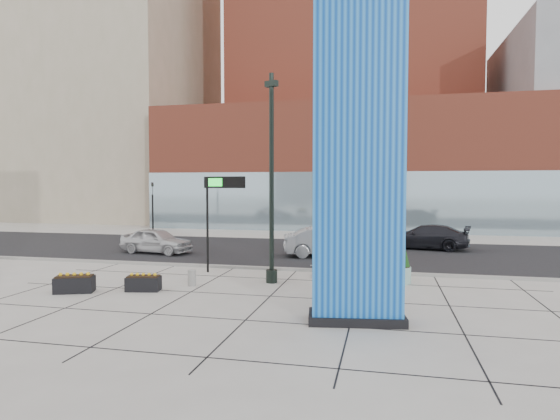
% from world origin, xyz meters
% --- Properties ---
extents(ground, '(160.00, 160.00, 0.00)m').
position_xyz_m(ground, '(0.00, 0.00, 0.00)').
color(ground, '#9E9991').
rests_on(ground, ground).
extents(street_asphalt, '(80.00, 12.00, 0.02)m').
position_xyz_m(street_asphalt, '(0.00, 10.00, 0.01)').
color(street_asphalt, black).
rests_on(street_asphalt, ground).
extents(curb_edge, '(80.00, 0.30, 0.12)m').
position_xyz_m(curb_edge, '(0.00, 4.00, 0.06)').
color(curb_edge, gray).
rests_on(curb_edge, ground).
extents(tower_podium, '(34.00, 10.00, 11.00)m').
position_xyz_m(tower_podium, '(1.00, 27.00, 5.50)').
color(tower_podium, '#B14933').
rests_on(tower_podium, ground).
extents(tower_glass_front, '(34.00, 0.60, 5.00)m').
position_xyz_m(tower_glass_front, '(1.00, 22.20, 2.50)').
color(tower_glass_front, '#8CA5B2').
rests_on(tower_glass_front, ground).
extents(building_beige_left, '(18.00, 20.00, 34.00)m').
position_xyz_m(building_beige_left, '(-26.00, 34.00, 17.00)').
color(building_beige_left, gray).
rests_on(building_beige_left, ground).
extents(blue_pylon, '(2.87, 1.58, 9.08)m').
position_xyz_m(blue_pylon, '(4.16, -3.47, 4.39)').
color(blue_pylon, '#0B42A9').
rests_on(blue_pylon, ground).
extents(lamp_post, '(0.57, 0.46, 8.31)m').
position_xyz_m(lamp_post, '(0.50, 1.25, 3.40)').
color(lamp_post, black).
rests_on(lamp_post, ground).
extents(public_art_sculpture, '(2.25, 1.20, 5.00)m').
position_xyz_m(public_art_sculpture, '(2.98, 3.00, 1.31)').
color(public_art_sculpture, silver).
rests_on(public_art_sculpture, ground).
extents(concrete_bollard, '(0.32, 0.32, 0.62)m').
position_xyz_m(concrete_bollard, '(-2.39, -0.01, 0.31)').
color(concrete_bollard, gray).
rests_on(concrete_bollard, ground).
extents(overhead_street_sign, '(2.01, 0.63, 4.29)m').
position_xyz_m(overhead_street_sign, '(-2.11, 2.80, 3.68)').
color(overhead_street_sign, black).
rests_on(overhead_street_sign, ground).
extents(round_planter_east, '(0.95, 0.95, 2.38)m').
position_xyz_m(round_planter_east, '(5.49, 2.30, 1.13)').
color(round_planter_east, '#7FABA1').
rests_on(round_planter_east, ground).
extents(round_planter_mid, '(0.88, 0.88, 2.19)m').
position_xyz_m(round_planter_mid, '(4.56, 1.80, 1.04)').
color(round_planter_mid, '#7FABA1').
rests_on(round_planter_mid, ground).
extents(round_planter_west, '(0.93, 0.93, 2.32)m').
position_xyz_m(round_planter_west, '(3.24, 3.60, 1.10)').
color(round_planter_west, '#7FABA1').
rests_on(round_planter_west, ground).
extents(box_planter_north, '(1.49, 1.10, 0.74)m').
position_xyz_m(box_planter_north, '(-6.12, -2.00, 0.34)').
color(box_planter_north, black).
rests_on(box_planter_north, ground).
extents(box_planter_south, '(1.32, 0.83, 0.67)m').
position_xyz_m(box_planter_south, '(-3.80, -1.20, 0.31)').
color(box_planter_south, black).
rests_on(box_planter_south, ground).
extents(car_white_west, '(4.45, 2.36, 1.44)m').
position_xyz_m(car_white_west, '(-7.84, 7.56, 0.72)').
color(car_white_west, silver).
rests_on(car_white_west, ground).
extents(car_silver_mid, '(5.12, 2.84, 1.60)m').
position_xyz_m(car_silver_mid, '(1.90, 8.50, 0.80)').
color(car_silver_mid, '#95989C').
rests_on(car_silver_mid, ground).
extents(car_dark_east, '(5.44, 3.06, 1.49)m').
position_xyz_m(car_dark_east, '(7.32, 12.75, 0.74)').
color(car_dark_east, black).
rests_on(car_dark_east, ground).
extents(traffic_signal, '(0.15, 0.18, 4.10)m').
position_xyz_m(traffic_signal, '(-12.00, 15.00, 2.30)').
color(traffic_signal, black).
rests_on(traffic_signal, ground).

